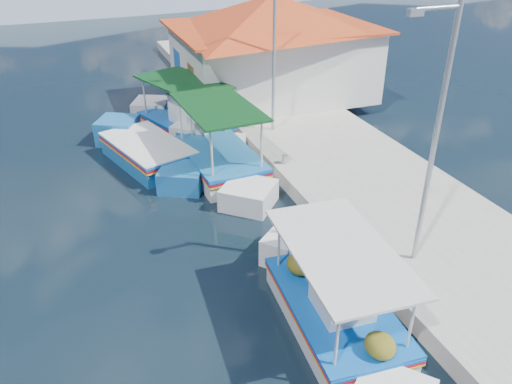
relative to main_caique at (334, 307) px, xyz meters
name	(u,v)px	position (x,y,z in m)	size (l,w,h in m)	color
quay	(370,186)	(3.94, 4.80, -0.18)	(5.00, 44.00, 0.50)	#B0ADA5
bollards	(323,197)	(1.84, 4.05, 0.22)	(0.20, 17.20, 0.30)	#A5A8AD
main_caique	(334,307)	(0.00, 0.00, 0.00)	(2.24, 6.74, 2.22)	white
caique_green_canopy	(219,160)	(-0.10, 8.02, -0.03)	(2.39, 7.16, 2.68)	white
caique_blue_hull	(148,153)	(-2.26, 9.63, -0.10)	(3.30, 6.50, 1.21)	#1A62A0
caique_far	(186,125)	(-0.39, 11.53, 0.04)	(3.69, 6.75, 2.52)	white
harbor_building	(272,45)	(4.23, 13.80, 2.35)	(10.49, 10.49, 4.40)	silver
lamp_post_near	(434,130)	(2.54, 0.80, 3.42)	(1.21, 0.14, 6.00)	#A5A8AD
lamp_post_far	(272,42)	(2.54, 9.80, 3.42)	(1.21, 0.14, 6.00)	#A5A8AD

